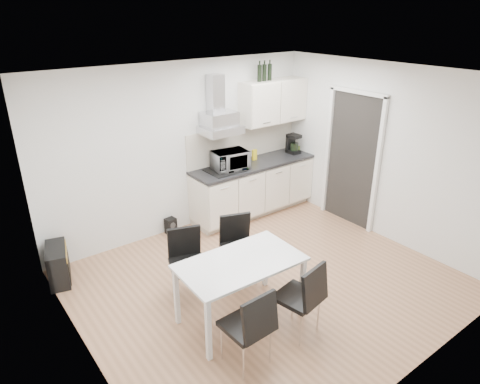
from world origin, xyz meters
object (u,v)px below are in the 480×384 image
at_px(chair_near_right, 298,298).
at_px(chair_far_right, 239,251).
at_px(dining_table, 240,268).
at_px(guitar_amp, 58,264).
at_px(chair_far_left, 188,266).
at_px(floor_speaker, 171,226).
at_px(chair_near_left, 246,326).
at_px(kitchenette, 254,167).

bearing_deg(chair_near_right, chair_far_right, 75.22).
height_order(dining_table, guitar_amp, dining_table).
relative_size(chair_far_left, floor_speaker, 3.40).
height_order(guitar_amp, floor_speaker, guitar_amp).
bearing_deg(chair_near_left, kitchenette, 47.80).
bearing_deg(guitar_amp, chair_far_left, -33.98).
relative_size(guitar_amp, floor_speaker, 2.39).
xyz_separation_m(chair_far_right, guitar_amp, (-1.86, 1.41, -0.20)).
distance_m(chair_far_right, floor_speaker, 1.69).
xyz_separation_m(chair_far_right, chair_near_left, (-0.79, -1.15, 0.00)).
relative_size(kitchenette, chair_near_left, 2.86).
bearing_deg(chair_near_right, chair_far_left, 106.17).
xyz_separation_m(dining_table, chair_far_left, (-0.27, 0.68, -0.22)).
xyz_separation_m(dining_table, chair_far_right, (0.43, 0.59, -0.22)).
height_order(chair_far_right, chair_near_left, same).
xyz_separation_m(chair_far_right, chair_near_right, (-0.08, -1.13, 0.00)).
distance_m(chair_far_left, guitar_amp, 1.77).
relative_size(dining_table, chair_near_left, 1.56).
height_order(chair_far_left, chair_near_right, same).
bearing_deg(floor_speaker, chair_near_left, -111.35).
xyz_separation_m(dining_table, floor_speaker, (0.34, 2.25, -0.54)).
height_order(chair_far_right, guitar_amp, chair_far_right).
height_order(dining_table, floor_speaker, dining_table).
relative_size(dining_table, chair_far_left, 1.56).
xyz_separation_m(chair_far_left, floor_speaker, (0.60, 1.58, -0.31)).
distance_m(chair_near_right, guitar_amp, 3.11).
height_order(kitchenette, chair_near_left, kitchenette).
height_order(chair_far_left, chair_near_left, same).
relative_size(kitchenette, dining_table, 1.84).
bearing_deg(chair_far_left, guitar_amp, -29.42).
bearing_deg(chair_far_right, chair_near_left, 75.32).
height_order(kitchenette, chair_near_right, kitchenette).
height_order(kitchenette, chair_far_left, kitchenette).
bearing_deg(floor_speaker, chair_far_right, -94.20).
distance_m(kitchenette, dining_table, 2.81).
distance_m(dining_table, chair_far_right, 0.76).
xyz_separation_m(chair_near_right, guitar_amp, (-1.78, 2.54, -0.20)).
distance_m(dining_table, chair_near_left, 0.70).
bearing_deg(chair_far_right, dining_table, 73.69).
xyz_separation_m(chair_far_left, chair_near_left, (-0.09, -1.24, 0.00)).
xyz_separation_m(chair_near_left, chair_near_right, (0.71, 0.02, 0.00)).
xyz_separation_m(kitchenette, guitar_amp, (-3.30, -0.08, -0.59)).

